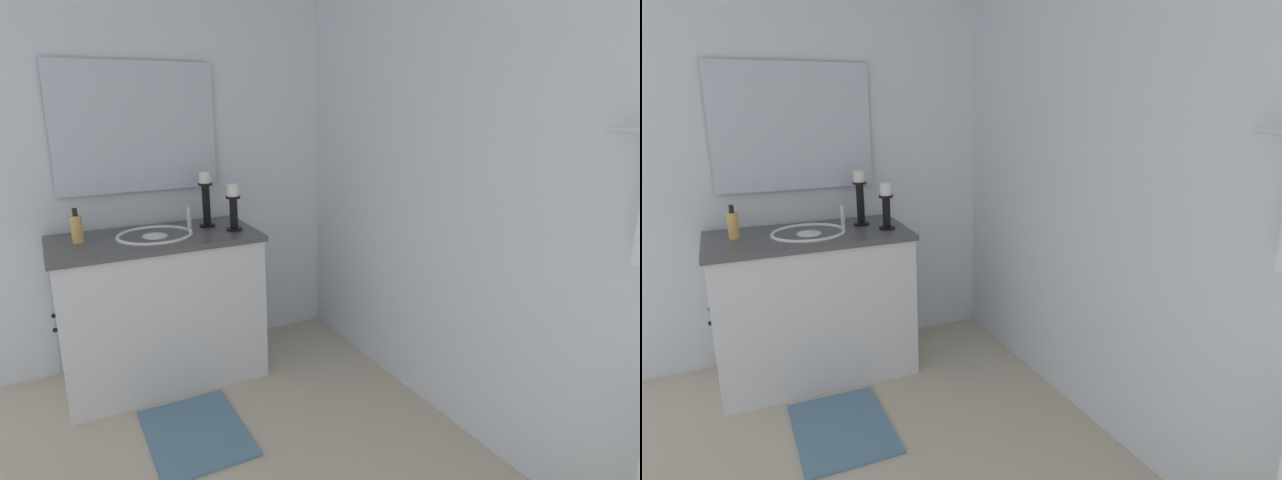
% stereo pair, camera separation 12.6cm
% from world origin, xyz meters
% --- Properties ---
extents(wall_back, '(3.13, 0.04, 2.45)m').
position_xyz_m(wall_back, '(0.00, 1.16, 1.23)').
color(wall_back, silver).
rests_on(wall_back, ground).
extents(wall_left, '(0.04, 2.32, 2.45)m').
position_xyz_m(wall_left, '(-1.56, 0.00, 1.23)').
color(wall_left, silver).
rests_on(wall_left, ground).
extents(vanity_cabinet, '(0.58, 1.08, 0.83)m').
position_xyz_m(vanity_cabinet, '(-1.24, -0.01, 0.42)').
color(vanity_cabinet, silver).
rests_on(vanity_cabinet, ground).
extents(sink_basin, '(0.40, 0.40, 0.24)m').
position_xyz_m(sink_basin, '(-1.24, -0.01, 0.79)').
color(sink_basin, white).
rests_on(sink_basin, vanity_cabinet).
extents(mirror, '(0.02, 0.88, 0.71)m').
position_xyz_m(mirror, '(-1.52, -0.01, 1.39)').
color(mirror, silver).
extents(candle_holder_tall, '(0.09, 0.09, 0.26)m').
position_xyz_m(candle_holder_tall, '(-1.16, 0.41, 0.97)').
color(candle_holder_tall, black).
rests_on(candle_holder_tall, vanity_cabinet).
extents(candle_holder_short, '(0.09, 0.09, 0.32)m').
position_xyz_m(candle_holder_short, '(-1.32, 0.30, 1.00)').
color(candle_holder_short, black).
rests_on(candle_holder_short, vanity_cabinet).
extents(soap_bottle, '(0.06, 0.06, 0.18)m').
position_xyz_m(soap_bottle, '(-1.29, -0.38, 0.91)').
color(soap_bottle, '#E5B259').
rests_on(soap_bottle, vanity_cabinet).
extents(bath_mat, '(0.60, 0.44, 0.02)m').
position_xyz_m(bath_mat, '(-0.61, -0.01, 0.01)').
color(bath_mat, slate).
rests_on(bath_mat, ground).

